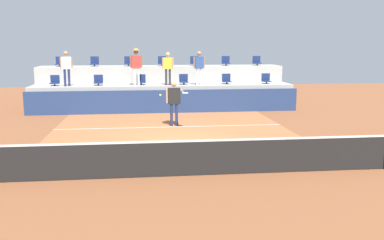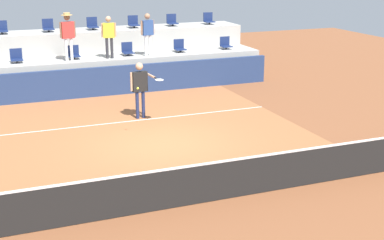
# 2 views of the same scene
# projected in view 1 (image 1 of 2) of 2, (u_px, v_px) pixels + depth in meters

# --- Properties ---
(ground_plane) EXTENTS (40.00, 40.00, 0.00)m
(ground_plane) POSITION_uv_depth(u_px,v_px,m) (175.00, 140.00, 14.33)
(ground_plane) COLOR brown
(court_inner_paint) EXTENTS (9.00, 10.00, 0.01)m
(court_inner_paint) POSITION_uv_depth(u_px,v_px,m) (173.00, 134.00, 15.31)
(court_inner_paint) COLOR #A36038
(court_inner_paint) RESTS_ON ground_plane
(court_service_line) EXTENTS (9.00, 0.06, 0.00)m
(court_service_line) POSITION_uv_depth(u_px,v_px,m) (170.00, 127.00, 16.68)
(court_service_line) COLOR silver
(court_service_line) RESTS_ON ground_plane
(tennis_net) EXTENTS (10.48, 0.08, 1.07)m
(tennis_net) POSITION_uv_depth(u_px,v_px,m) (187.00, 157.00, 10.34)
(tennis_net) COLOR black
(tennis_net) RESTS_ON ground_plane
(sponsor_backboard) EXTENTS (13.00, 0.16, 1.10)m
(sponsor_backboard) POSITION_uv_depth(u_px,v_px,m) (165.00, 102.00, 20.10)
(sponsor_backboard) COLOR navy
(sponsor_backboard) RESTS_ON ground_plane
(seating_tier_lower) EXTENTS (13.00, 1.80, 1.25)m
(seating_tier_lower) POSITION_uv_depth(u_px,v_px,m) (164.00, 97.00, 21.36)
(seating_tier_lower) COLOR #ADAAA3
(seating_tier_lower) RESTS_ON ground_plane
(seating_tier_upper) EXTENTS (13.00, 1.80, 2.10)m
(seating_tier_upper) POSITION_uv_depth(u_px,v_px,m) (162.00, 85.00, 23.05)
(seating_tier_upper) COLOR #ADAAA3
(seating_tier_upper) RESTS_ON ground_plane
(stadium_chair_lower_far_left) EXTENTS (0.44, 0.40, 0.52)m
(stadium_chair_lower_far_left) POSITION_uv_depth(u_px,v_px,m) (55.00, 81.00, 20.53)
(stadium_chair_lower_far_left) COLOR #2D2D33
(stadium_chair_lower_far_left) RESTS_ON seating_tier_lower
(stadium_chair_lower_left) EXTENTS (0.44, 0.40, 0.52)m
(stadium_chair_lower_left) POSITION_uv_depth(u_px,v_px,m) (98.00, 81.00, 20.78)
(stadium_chair_lower_left) COLOR #2D2D33
(stadium_chair_lower_left) RESTS_ON seating_tier_lower
(stadium_chair_lower_mid_left) EXTENTS (0.44, 0.40, 0.52)m
(stadium_chair_lower_mid_left) POSITION_uv_depth(u_px,v_px,m) (141.00, 81.00, 21.02)
(stadium_chair_lower_mid_left) COLOR #2D2D33
(stadium_chair_lower_mid_left) RESTS_ON seating_tier_lower
(stadium_chair_lower_mid_right) EXTENTS (0.44, 0.40, 0.52)m
(stadium_chair_lower_mid_right) POSITION_uv_depth(u_px,v_px,m) (184.00, 80.00, 21.27)
(stadium_chair_lower_mid_right) COLOR #2D2D33
(stadium_chair_lower_mid_right) RESTS_ON seating_tier_lower
(stadium_chair_lower_right) EXTENTS (0.44, 0.40, 0.52)m
(stadium_chair_lower_right) POSITION_uv_depth(u_px,v_px,m) (227.00, 80.00, 21.53)
(stadium_chair_lower_right) COLOR #2D2D33
(stadium_chair_lower_right) RESTS_ON seating_tier_lower
(stadium_chair_lower_far_right) EXTENTS (0.44, 0.40, 0.52)m
(stadium_chair_lower_far_right) POSITION_uv_depth(u_px,v_px,m) (266.00, 79.00, 21.77)
(stadium_chair_lower_far_right) COLOR #2D2D33
(stadium_chair_lower_far_right) RESTS_ON seating_tier_lower
(stadium_chair_upper_far_left) EXTENTS (0.44, 0.40, 0.52)m
(stadium_chair_upper_far_left) POSITION_uv_depth(u_px,v_px,m) (60.00, 62.00, 22.14)
(stadium_chair_upper_far_left) COLOR #2D2D33
(stadium_chair_upper_far_left) RESTS_ON seating_tier_upper
(stadium_chair_upper_left) EXTENTS (0.44, 0.40, 0.52)m
(stadium_chair_upper_left) POSITION_uv_depth(u_px,v_px,m) (95.00, 62.00, 22.35)
(stadium_chair_upper_left) COLOR #2D2D33
(stadium_chair_upper_left) RESTS_ON seating_tier_upper
(stadium_chair_upper_mid_left) EXTENTS (0.44, 0.40, 0.52)m
(stadium_chair_upper_mid_left) POSITION_uv_depth(u_px,v_px,m) (128.00, 62.00, 22.55)
(stadium_chair_upper_mid_left) COLOR #2D2D33
(stadium_chair_upper_mid_left) RESTS_ON seating_tier_upper
(stadium_chair_upper_center) EXTENTS (0.44, 0.40, 0.52)m
(stadium_chair_upper_center) POSITION_uv_depth(u_px,v_px,m) (162.00, 62.00, 22.76)
(stadium_chair_upper_center) COLOR #2D2D33
(stadium_chair_upper_center) RESTS_ON seating_tier_upper
(stadium_chair_upper_mid_right) EXTENTS (0.44, 0.40, 0.52)m
(stadium_chair_upper_mid_right) POSITION_uv_depth(u_px,v_px,m) (194.00, 62.00, 22.97)
(stadium_chair_upper_mid_right) COLOR #2D2D33
(stadium_chair_upper_mid_right) RESTS_ON seating_tier_upper
(stadium_chair_upper_right) EXTENTS (0.44, 0.40, 0.52)m
(stadium_chair_upper_right) POSITION_uv_depth(u_px,v_px,m) (226.00, 62.00, 23.17)
(stadium_chair_upper_right) COLOR #2D2D33
(stadium_chair_upper_right) RESTS_ON seating_tier_upper
(stadium_chair_upper_far_right) EXTENTS (0.44, 0.40, 0.52)m
(stadium_chair_upper_far_right) POSITION_uv_depth(u_px,v_px,m) (257.00, 61.00, 23.38)
(stadium_chair_upper_far_right) COLOR #2D2D33
(stadium_chair_upper_far_right) RESTS_ON seating_tier_upper
(tennis_player) EXTENTS (0.82, 1.22, 1.83)m
(tennis_player) POSITION_uv_depth(u_px,v_px,m) (174.00, 98.00, 16.70)
(tennis_player) COLOR navy
(tennis_player) RESTS_ON ground_plane
(spectator_in_grey) EXTENTS (0.59, 0.26, 1.68)m
(spectator_in_grey) POSITION_uv_depth(u_px,v_px,m) (66.00, 65.00, 20.09)
(spectator_in_grey) COLOR navy
(spectator_in_grey) RESTS_ON seating_tier_lower
(spectator_with_hat) EXTENTS (0.61, 0.49, 1.81)m
(spectator_with_hat) POSITION_uv_depth(u_px,v_px,m) (136.00, 63.00, 20.46)
(spectator_with_hat) COLOR white
(spectator_with_hat) RESTS_ON seating_tier_lower
(spectator_in_white) EXTENTS (0.57, 0.28, 1.62)m
(spectator_in_white) POSITION_uv_depth(u_px,v_px,m) (168.00, 66.00, 20.67)
(spectator_in_white) COLOR #2D2D33
(spectator_in_white) RESTS_ON seating_tier_lower
(spectator_leaning_on_rail) EXTENTS (0.59, 0.26, 1.67)m
(spectator_leaning_on_rail) POSITION_uv_depth(u_px,v_px,m) (199.00, 65.00, 20.84)
(spectator_leaning_on_rail) COLOR white
(spectator_leaning_on_rail) RESTS_ON seating_tier_lower
(tennis_ball) EXTENTS (0.07, 0.07, 0.07)m
(tennis_ball) POSITION_uv_depth(u_px,v_px,m) (160.00, 95.00, 14.65)
(tennis_ball) COLOR #CCE033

